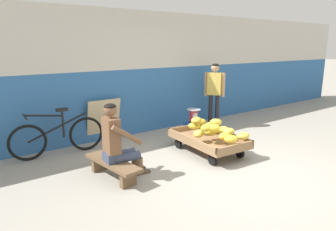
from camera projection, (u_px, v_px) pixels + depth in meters
ground_plane at (240, 174)px, 4.72m from camera, size 80.00×80.00×0.00m
back_wall at (138, 73)px, 6.77m from camera, size 16.00×0.30×2.67m
banana_cart at (208, 140)px, 5.59m from camera, size 0.95×1.50×0.36m
banana_pile at (214, 129)px, 5.53m from camera, size 0.87×1.36×0.26m
low_bench at (113, 165)px, 4.53m from camera, size 0.43×1.13×0.27m
vendor_seated at (117, 141)px, 4.49m from camera, size 0.70×0.52×1.14m
plastic_crate at (193, 129)px, 6.69m from camera, size 0.36×0.28×0.30m
weighing_scale at (194, 115)px, 6.62m from camera, size 0.30×0.30×0.29m
bicycle_near_left at (58, 136)px, 5.45m from camera, size 1.66×0.48×0.86m
sign_board at (104, 120)px, 6.25m from camera, size 0.70×0.22×0.88m
customer_adult at (214, 88)px, 7.18m from camera, size 0.34×0.42×1.53m
shopping_bag at (213, 132)px, 6.54m from camera, size 0.18×0.12×0.24m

